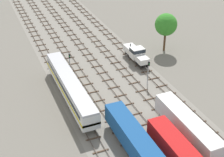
{
  "coord_description": "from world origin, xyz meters",
  "views": [
    {
      "loc": [
        -20.72,
        1.31,
        32.86
      ],
      "look_at": [
        0.0,
        50.45,
        1.5
      ],
      "focal_mm": 53.31,
      "sensor_mm": 36.0,
      "label": 1
    }
  ],
  "objects": [
    {
      "name": "shunter_loco_centre_right_farther",
      "position": [
        8.47,
        57.35,
        2.01
      ],
      "size": [
        2.74,
        8.46,
        3.1
      ],
      "color": "white",
      "rests_on": "ground"
    },
    {
      "name": "freight_boxcar_left_midfar",
      "position": [
        -4.23,
        32.92,
        2.45
      ],
      "size": [
        2.87,
        14.0,
        3.6
      ],
      "color": "#194C8C",
      "rests_on": "ground"
    },
    {
      "name": "track_left",
      "position": [
        -4.23,
        57.0,
        0.14
      ],
      "size": [
        2.4,
        126.0,
        0.29
      ],
      "color": "#47382D",
      "rests_on": "ground"
    },
    {
      "name": "track_centre_left",
      "position": [
        0.0,
        57.0,
        0.14
      ],
      "size": [
        2.4,
        126.0,
        0.29
      ],
      "color": "#47382D",
      "rests_on": "ground"
    },
    {
      "name": "track_centre",
      "position": [
        4.23,
        57.0,
        0.14
      ],
      "size": [
        2.4,
        126.0,
        0.29
      ],
      "color": "#47382D",
      "rests_on": "ground"
    },
    {
      "name": "signal_post_near",
      "position": [
        -6.35,
        56.11,
        3.39
      ],
      "size": [
        0.28,
        0.47,
        5.33
      ],
      "color": "gray",
      "rests_on": "ground"
    },
    {
      "name": "track_centre_right",
      "position": [
        8.47,
        57.0,
        0.14
      ],
      "size": [
        2.4,
        126.0,
        0.29
      ],
      "color": "#47382D",
      "rests_on": "ground"
    },
    {
      "name": "lineside_tree_3",
      "position": [
        16.81,
        59.9,
        6.21
      ],
      "size": [
        4.92,
        4.92,
        8.7
      ],
      "color": "#4C331E",
      "rests_on": "ground"
    },
    {
      "name": "ground_plane",
      "position": [
        0.0,
        56.0,
        0.0
      ],
      "size": [
        480.0,
        480.0,
        0.0
      ],
      "primitive_type": "plane",
      "color": "slate"
    },
    {
      "name": "track_far_left",
      "position": [
        -8.47,
        57.0,
        0.14
      ],
      "size": [
        2.4,
        126.0,
        0.29
      ],
      "color": "#47382D",
      "rests_on": "ground"
    },
    {
      "name": "freight_boxcar_centre_mid",
      "position": [
        4.24,
        32.28,
        2.45
      ],
      "size": [
        2.87,
        14.0,
        3.6
      ],
      "color": "white",
      "rests_on": "ground"
    },
    {
      "name": "ballast_bed",
      "position": [
        0.0,
        56.0,
        0.0
      ],
      "size": [
        20.93,
        176.0,
        0.01
      ],
      "primitive_type": "cube",
      "color": "gray",
      "rests_on": "ground"
    },
    {
      "name": "freight_boxcar_centre_left_near",
      "position": [
        0.01,
        27.13,
        2.45
      ],
      "size": [
        2.87,
        14.0,
        3.6
      ],
      "color": "red",
      "rests_on": "ground"
    },
    {
      "name": "passenger_coach_far_left_far",
      "position": [
        -8.47,
        49.06,
        2.61
      ],
      "size": [
        2.96,
        22.0,
        3.8
      ],
      "color": "white",
      "rests_on": "ground"
    },
    {
      "name": "signal_post_nearest",
      "position": [
        6.35,
        48.24,
        3.15
      ],
      "size": [
        0.28,
        0.47,
        4.92
      ],
      "color": "gray",
      "rests_on": "ground"
    }
  ]
}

